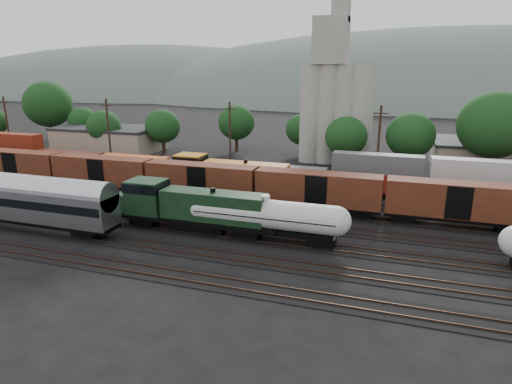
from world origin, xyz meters
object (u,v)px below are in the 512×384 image
(grain_silo, at_px, (335,102))
(tank_car_a, at_px, (265,216))
(passenger_coach, at_px, (11,196))
(orange_locomotive, at_px, (223,174))
(green_locomotive, at_px, (185,206))

(grain_silo, bearing_deg, tank_car_a, -91.27)
(grain_silo, bearing_deg, passenger_coach, -121.95)
(passenger_coach, distance_m, orange_locomotive, 26.25)
(tank_car_a, relative_size, orange_locomotive, 0.86)
(tank_car_a, distance_m, passenger_coach, 28.24)
(tank_car_a, xyz_separation_m, passenger_coach, (-27.78, -5.00, 0.91))
(green_locomotive, height_order, grain_silo, grain_silo)
(green_locomotive, distance_m, orange_locomotive, 15.10)
(tank_car_a, bearing_deg, passenger_coach, -169.80)
(tank_car_a, distance_m, grain_silo, 41.89)
(green_locomotive, height_order, tank_car_a, green_locomotive)
(grain_silo, bearing_deg, green_locomotive, -103.66)
(orange_locomotive, xyz_separation_m, grain_silo, (11.71, 26.00, 8.42))
(tank_car_a, height_order, grain_silo, grain_silo)
(orange_locomotive, bearing_deg, green_locomotive, -83.37)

